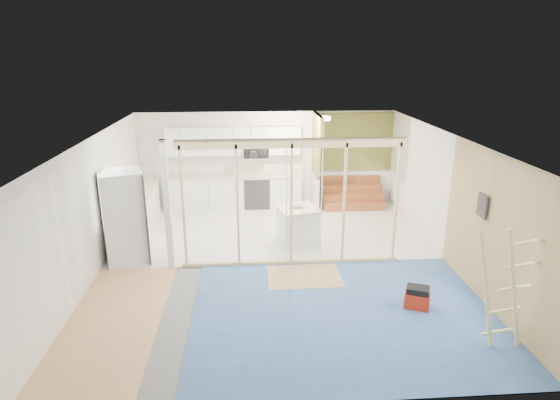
{
  "coord_description": "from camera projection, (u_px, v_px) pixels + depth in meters",
  "views": [
    {
      "loc": [
        -0.55,
        -8.66,
        4.17
      ],
      "look_at": [
        0.12,
        0.6,
        1.19
      ],
      "focal_mm": 30.0,
      "sensor_mm": 36.0,
      "label": 1
    }
  ],
  "objects": [
    {
      "name": "stud_frame",
      "position": [
        264.0,
        190.0,
        9.03
      ],
      "size": [
        4.66,
        0.14,
        2.6
      ],
      "color": "tan",
      "rests_on": "room"
    },
    {
      "name": "fridge",
      "position": [
        124.0,
        217.0,
        9.46
      ],
      "size": [
        1.06,
        1.02,
        1.91
      ],
      "rotation": [
        0.0,
        0.0,
        0.34
      ],
      "color": "silver",
      "rests_on": "room"
    },
    {
      "name": "ladder",
      "position": [
        503.0,
        289.0,
        6.61
      ],
      "size": [
        0.99,
        0.08,
        1.84
      ],
      "rotation": [
        0.0,
        0.0,
        -0.08
      ],
      "color": "#D9CB84",
      "rests_on": "room"
    },
    {
      "name": "toolbox",
      "position": [
        417.0,
        298.0,
        7.88
      ],
      "size": [
        0.49,
        0.44,
        0.39
      ],
      "rotation": [
        0.0,
        0.0,
        -0.39
      ],
      "color": "#AF2310",
      "rests_on": "room"
    },
    {
      "name": "island",
      "position": [
        297.0,
        225.0,
        10.49
      ],
      "size": [
        1.04,
        1.04,
        0.84
      ],
      "rotation": [
        0.0,
        0.0,
        0.24
      ],
      "color": "silver",
      "rests_on": "room"
    },
    {
      "name": "ceiling_light",
      "position": [
        324.0,
        118.0,
        11.71
      ],
      "size": [
        0.32,
        0.32,
        0.08
      ],
      "primitive_type": "cylinder",
      "color": "#FFEABF",
      "rests_on": "room"
    },
    {
      "name": "room",
      "position": [
        276.0,
        204.0,
        9.14
      ],
      "size": [
        7.01,
        8.01,
        2.61
      ],
      "color": "slate",
      "rests_on": "ground"
    },
    {
      "name": "base_cabinets",
      "position": [
        208.0,
        196.0,
        12.48
      ],
      "size": [
        4.45,
        2.24,
        0.93
      ],
      "color": "white",
      "rests_on": "room"
    },
    {
      "name": "soap_bottle_a",
      "position": [
        234.0,
        169.0,
        12.66
      ],
      "size": [
        0.17,
        0.17,
        0.33
      ],
      "primitive_type": "imported",
      "rotation": [
        0.0,
        0.0,
        0.35
      ],
      "color": "#ACAEC0",
      "rests_on": "base_cabinets"
    },
    {
      "name": "floor_overlays",
      "position": [
        280.0,
        263.0,
        9.6
      ],
      "size": [
        7.0,
        8.0,
        0.03
      ],
      "color": "silver",
      "rests_on": "room"
    },
    {
      "name": "sheathing_panel",
      "position": [
        501.0,
        238.0,
        7.48
      ],
      "size": [
        0.02,
        4.0,
        2.6
      ],
      "primitive_type": "cube",
      "color": "tan",
      "rests_on": "room"
    },
    {
      "name": "green_partition",
      "position": [
        342.0,
        173.0,
        12.86
      ],
      "size": [
        2.25,
        1.51,
        2.6
      ],
      "color": "olive",
      "rests_on": "room"
    },
    {
      "name": "bowl",
      "position": [
        298.0,
        206.0,
        10.39
      ],
      "size": [
        0.25,
        0.25,
        0.06
      ],
      "primitive_type": "imported",
      "rotation": [
        0.0,
        0.0,
        -0.05
      ],
      "color": "silver",
      "rests_on": "island"
    },
    {
      "name": "electrical_panel",
      "position": [
        483.0,
        206.0,
        7.94
      ],
      "size": [
        0.04,
        0.3,
        0.4
      ],
      "primitive_type": "cube",
      "color": "#333338",
      "rests_on": "room"
    },
    {
      "name": "upper_cabinets",
      "position": [
        236.0,
        142.0,
        12.55
      ],
      "size": [
        3.6,
        0.41,
        0.85
      ],
      "color": "white",
      "rests_on": "room"
    },
    {
      "name": "soap_bottle_b",
      "position": [
        284.0,
        170.0,
        12.89
      ],
      "size": [
        0.09,
        0.1,
        0.17
      ],
      "primitive_type": "imported",
      "rotation": [
        0.0,
        0.0,
        -0.25
      ],
      "color": "silver",
      "rests_on": "base_cabinets"
    },
    {
      "name": "pot_rack",
      "position": [
        257.0,
        150.0,
        10.7
      ],
      "size": [
        0.52,
        0.52,
        0.72
      ],
      "color": "black",
      "rests_on": "room"
    }
  ]
}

